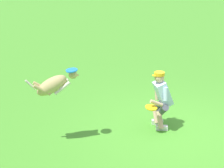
% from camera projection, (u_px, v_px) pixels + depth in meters
% --- Properties ---
extents(ground_plane, '(60.00, 60.00, 0.00)m').
position_uv_depth(ground_plane, '(175.00, 132.00, 7.63)').
color(ground_plane, '#48992D').
extents(person, '(0.54, 0.67, 1.29)m').
position_uv_depth(person, '(161.00, 98.00, 7.63)').
color(person, silver).
rests_on(person, ground_plane).
extents(dog, '(1.03, 0.51, 0.57)m').
position_uv_depth(dog, '(54.00, 85.00, 6.88)').
color(dog, tan).
extents(frisbee_flying, '(0.25, 0.25, 0.05)m').
position_uv_depth(frisbee_flying, '(72.00, 70.00, 6.85)').
color(frisbee_flying, '#1F85EC').
extents(frisbee_held, '(0.33, 0.33, 0.07)m').
position_uv_depth(frisbee_held, '(151.00, 107.00, 7.38)').
color(frisbee_held, yellow).
rests_on(frisbee_held, person).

